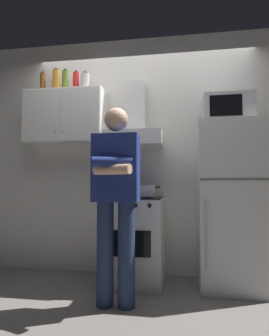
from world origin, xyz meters
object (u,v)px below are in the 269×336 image
at_px(bottle_beer_brown, 43,83).
at_px(bottle_olive_oil, 65,81).
at_px(upper_cabinet, 66,118).
at_px(range_hood, 135,129).
at_px(person_standing, 116,196).
at_px(bottle_canister_steel, 85,83).
at_px(stove_oven, 134,240).
at_px(bottle_soda_red, 76,82).
at_px(bottle_liquor_amber, 56,81).
at_px(refrigerator, 229,204).
at_px(cooking_pot, 145,191).
at_px(microwave, 227,110).

height_order(bottle_beer_brown, bottle_olive_oil, bottle_olive_oil).
bearing_deg(upper_cabinet, bottle_olive_oil, -112.27).
xyz_separation_m(range_hood, person_standing, (-0.05, -0.73, -0.70)).
distance_m(bottle_beer_brown, bottle_canister_steel, 0.50).
xyz_separation_m(stove_oven, bottle_soda_red, (-0.70, 0.16, 1.74)).
bearing_deg(bottle_liquor_amber, person_standing, -40.08).
bearing_deg(range_hood, refrigerator, -7.55).
xyz_separation_m(range_hood, refrigerator, (0.95, -0.13, -0.80)).
bearing_deg(bottle_liquor_amber, bottle_soda_red, 6.80).
xyz_separation_m(person_standing, bottle_liquor_amber, (-0.88, 0.74, 1.29)).
xyz_separation_m(person_standing, bottle_soda_red, (-0.65, 0.77, 1.27)).
distance_m(cooking_pot, bottle_soda_red, 1.52).
distance_m(upper_cabinet, refrigerator, 2.00).
bearing_deg(range_hood, microwave, -6.46).
xyz_separation_m(microwave, cooking_pot, (-0.82, -0.14, -0.81)).
bearing_deg(range_hood, stove_oven, -90.00).
bearing_deg(bottle_canister_steel, microwave, -4.81).
bearing_deg(bottle_beer_brown, bottle_liquor_amber, 13.45).
xyz_separation_m(person_standing, bottle_canister_steel, (-0.53, 0.75, 1.26)).
relative_size(microwave, bottle_canister_steel, 2.12).
bearing_deg(microwave, bottle_olive_oil, 177.22).
bearing_deg(person_standing, cooking_pot, 69.70).
height_order(microwave, bottle_olive_oil, bottle_olive_oil).
height_order(upper_cabinet, bottle_olive_oil, bottle_olive_oil).
bearing_deg(bottle_canister_steel, bottle_olive_oil, -168.94).
relative_size(stove_oven, bottle_soda_red, 3.44).
distance_m(refrigerator, bottle_olive_oil, 2.23).
bearing_deg(cooking_pot, bottle_canister_steel, 159.48).
bearing_deg(person_standing, bottle_liquor_amber, 139.92).
bearing_deg(person_standing, bottle_olive_oil, 136.89).
bearing_deg(microwave, person_standing, -148.00).
bearing_deg(bottle_beer_brown, bottle_canister_steel, 5.29).
distance_m(range_hood, bottle_liquor_amber, 1.10).
distance_m(bottle_olive_oil, bottle_liquor_amber, 0.13).
bearing_deg(stove_oven, bottle_soda_red, 166.81).
bearing_deg(stove_oven, refrigerator, 0.04).
relative_size(upper_cabinet, bottle_beer_brown, 3.68).
distance_m(stove_oven, bottle_beer_brown, 2.04).
relative_size(upper_cabinet, stove_oven, 1.03).
bearing_deg(refrigerator, person_standing, -148.77).
relative_size(refrigerator, bottle_soda_red, 6.29).
bearing_deg(bottle_soda_red, cooking_pot, -18.82).
distance_m(stove_oven, refrigerator, 1.02).
distance_m(upper_cabinet, bottle_liquor_amber, 0.46).
relative_size(range_hood, bottle_liquor_amber, 2.62).
bearing_deg(microwave, refrigerator, -89.10).
bearing_deg(range_hood, person_standing, -93.91).
height_order(upper_cabinet, refrigerator, upper_cabinet).
bearing_deg(person_standing, upper_cabinet, 135.74).
height_order(range_hood, bottle_olive_oil, bottle_olive_oil).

